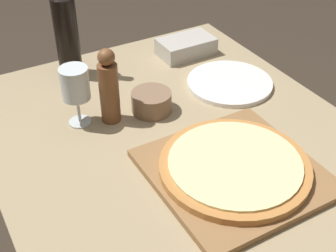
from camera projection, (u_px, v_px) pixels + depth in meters
name	position (u px, v px, depth m)	size (l,w,h in m)	color
dining_table	(190.00, 182.00, 1.22)	(0.92, 1.23, 0.75)	#9E8966
cutting_board	(234.00, 172.00, 1.09)	(0.37, 0.37, 0.02)	olive
pizza	(235.00, 165.00, 1.08)	(0.35, 0.35, 0.02)	#BC7A3D
wine_bottle	(66.00, 30.00, 1.39)	(0.07, 0.07, 0.37)	black
pepper_mill	(109.00, 88.00, 1.21)	(0.05, 0.05, 0.21)	brown
wine_glass	(75.00, 85.00, 1.19)	(0.07, 0.07, 0.17)	silver
small_bowl	(153.00, 101.00, 1.29)	(0.11, 0.11, 0.06)	#84664C
dinner_plate	(230.00, 83.00, 1.41)	(0.26, 0.26, 0.01)	white
food_container	(186.00, 47.00, 1.56)	(0.18, 0.11, 0.06)	#BCB7AD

